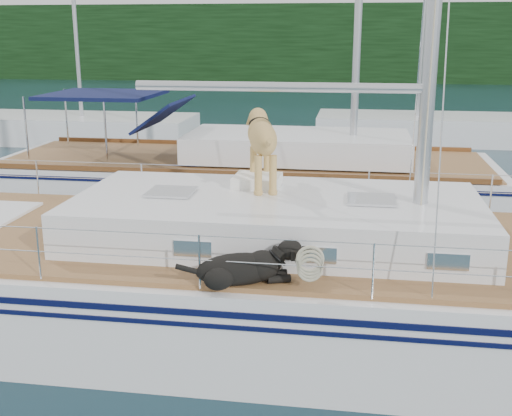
# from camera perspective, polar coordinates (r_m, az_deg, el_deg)

# --- Properties ---
(ground) EXTENTS (120.00, 120.00, 0.00)m
(ground) POSITION_cam_1_polar(r_m,az_deg,el_deg) (8.99, -3.40, -10.09)
(ground) COLOR black
(ground) RESTS_ON ground
(tree_line) EXTENTS (90.00, 3.00, 6.00)m
(tree_line) POSITION_cam_1_polar(r_m,az_deg,el_deg) (52.96, 7.12, 14.34)
(tree_line) COLOR black
(tree_line) RESTS_ON ground
(shore_bank) EXTENTS (92.00, 1.00, 1.20)m
(shore_bank) POSITION_cam_1_polar(r_m,az_deg,el_deg) (54.25, 7.08, 11.82)
(shore_bank) COLOR #595147
(shore_bank) RESTS_ON ground
(main_sailboat) EXTENTS (12.00, 3.91, 14.01)m
(main_sailboat) POSITION_cam_1_polar(r_m,az_deg,el_deg) (8.70, -2.85, -6.08)
(main_sailboat) COLOR white
(main_sailboat) RESTS_ON ground
(neighbor_sailboat) EXTENTS (11.00, 3.50, 13.30)m
(neighbor_sailboat) POSITION_cam_1_polar(r_m,az_deg,el_deg) (14.44, -0.65, 2.43)
(neighbor_sailboat) COLOR white
(neighbor_sailboat) RESTS_ON ground
(bg_boat_west) EXTENTS (8.00, 3.00, 11.65)m
(bg_boat_west) POSITION_cam_1_polar(r_m,az_deg,el_deg) (24.24, -15.14, 6.75)
(bg_boat_west) COLOR white
(bg_boat_west) RESTS_ON ground
(bg_boat_center) EXTENTS (7.20, 3.00, 11.65)m
(bg_boat_center) POSITION_cam_1_polar(r_m,az_deg,el_deg) (24.27, 14.12, 6.84)
(bg_boat_center) COLOR white
(bg_boat_center) RESTS_ON ground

